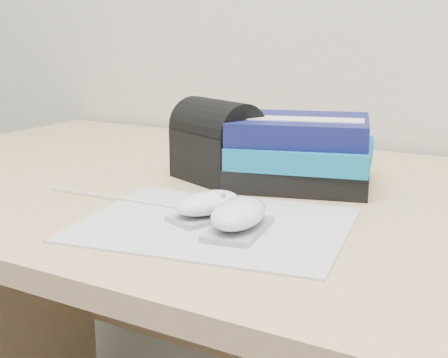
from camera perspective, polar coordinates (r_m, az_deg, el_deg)
The scene contains 7 objects.
desk at distance 1.08m, azimuth 7.29°, elevation -12.78°, with size 1.60×0.80×0.73m.
mousepad at distance 0.80m, azimuth -0.86°, elevation -4.15°, with size 0.34×0.26×0.00m, color #9F9FA8.
mouse_rear at distance 0.81m, azimuth -1.55°, elevation -2.41°, with size 0.08×0.11×0.04m.
mouse_front at distance 0.76m, azimuth 1.35°, elevation -3.40°, with size 0.08×0.12×0.05m.
usb_cable at distance 0.92m, azimuth -9.78°, elevation -1.71°, with size 0.00×0.00×0.25m, color silver.
book_stack at distance 0.99m, azimuth 6.98°, elevation 2.47°, with size 0.26×0.23×0.11m.
pouch at distance 1.01m, azimuth -0.62°, elevation 3.45°, with size 0.16×0.14×0.13m.
Camera 1 is at (0.37, 0.75, 0.98)m, focal length 50.00 mm.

